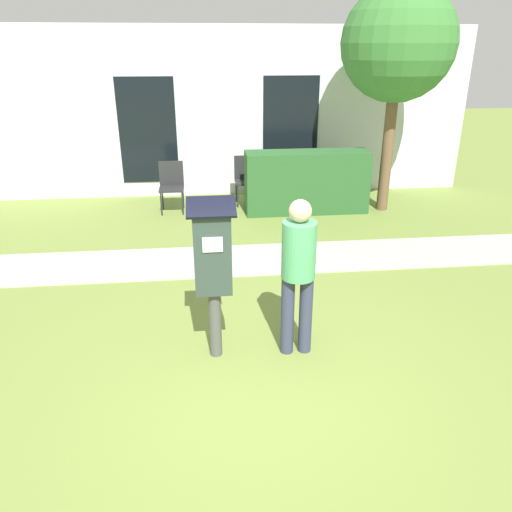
{
  "coord_description": "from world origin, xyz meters",
  "views": [
    {
      "loc": [
        -0.39,
        -3.56,
        2.85
      ],
      "look_at": [
        0.07,
        0.64,
        1.05
      ],
      "focal_mm": 35.0,
      "sensor_mm": 36.0,
      "label": 1
    }
  ],
  "objects_px": {
    "person_standing": "(298,267)",
    "outdoor_chair_left": "(172,183)",
    "parking_meter": "(213,261)",
    "outdoor_chair_middle": "(246,176)"
  },
  "relations": [
    {
      "from": "parking_meter",
      "to": "outdoor_chair_middle",
      "type": "relative_size",
      "value": 1.77
    },
    {
      "from": "parking_meter",
      "to": "outdoor_chair_left",
      "type": "bearing_deg",
      "value": 97.45
    },
    {
      "from": "parking_meter",
      "to": "person_standing",
      "type": "xyz_separation_m",
      "value": [
        0.79,
        -0.03,
        -0.09
      ]
    },
    {
      "from": "person_standing",
      "to": "outdoor_chair_left",
      "type": "relative_size",
      "value": 1.76
    },
    {
      "from": "outdoor_chair_left",
      "to": "outdoor_chair_middle",
      "type": "distance_m",
      "value": 1.44
    },
    {
      "from": "outdoor_chair_left",
      "to": "person_standing",
      "type": "bearing_deg",
      "value": -82.82
    },
    {
      "from": "person_standing",
      "to": "outdoor_chair_left",
      "type": "distance_m",
      "value": 5.02
    },
    {
      "from": "parking_meter",
      "to": "outdoor_chair_left",
      "type": "distance_m",
      "value": 4.84
    },
    {
      "from": "person_standing",
      "to": "outdoor_chair_left",
      "type": "bearing_deg",
      "value": 113.01
    },
    {
      "from": "person_standing",
      "to": "outdoor_chair_middle",
      "type": "xyz_separation_m",
      "value": [
        -0.02,
        5.14,
        -0.4
      ]
    }
  ]
}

